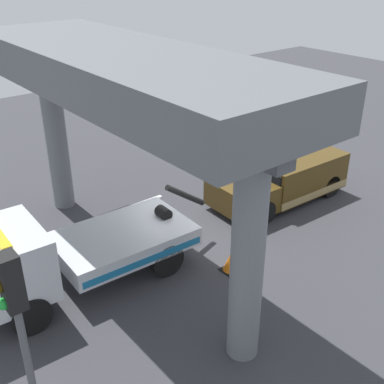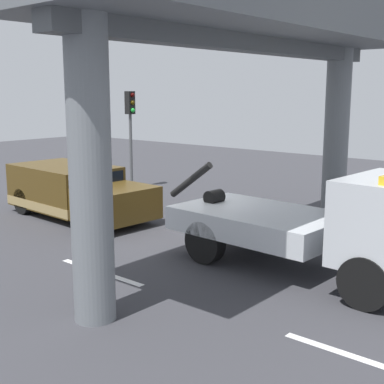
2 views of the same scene
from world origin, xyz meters
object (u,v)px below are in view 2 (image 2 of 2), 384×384
object	(u,v)px
tow_truck_white	(335,224)
traffic_cone_orange	(234,217)
traffic_light_near	(131,118)
towed_van_green	(76,192)

from	to	relation	value
tow_truck_white	traffic_cone_orange	distance (m)	4.81
traffic_light_near	towed_van_green	bearing A→B (deg)	-63.49
towed_van_green	traffic_cone_orange	size ratio (longest dim) A/B	8.48
tow_truck_white	traffic_cone_orange	world-z (taller)	tow_truck_white
tow_truck_white	towed_van_green	world-z (taller)	tow_truck_white
traffic_light_near	tow_truck_white	bearing A→B (deg)	-22.44
towed_van_green	traffic_cone_orange	xyz separation A→B (m)	(4.62, 2.16, -0.48)
tow_truck_white	towed_van_green	bearing A→B (deg)	179.77
tow_truck_white	towed_van_green	size ratio (longest dim) A/B	1.38
tow_truck_white	traffic_cone_orange	xyz separation A→B (m)	(-4.18, 2.19, -0.91)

